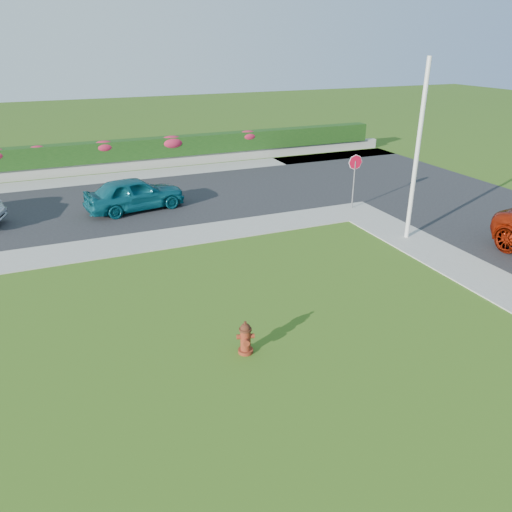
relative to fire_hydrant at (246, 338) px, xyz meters
name	(u,v)px	position (x,y,z in m)	size (l,w,h in m)	color
ground	(317,359)	(1.44, -0.92, -0.40)	(120.00, 120.00, 0.00)	black
street_far	(60,211)	(-3.56, 13.08, -0.38)	(26.00, 8.00, 0.04)	black
sidewalk_far	(37,257)	(-4.56, 8.08, -0.38)	(24.00, 2.00, 0.04)	gray
curb_corner	(356,211)	(8.44, 8.08, -0.38)	(2.00, 2.00, 0.04)	gray
sidewalk_beyond	(132,176)	(0.44, 18.08, -0.38)	(34.00, 2.00, 0.04)	gray
retaining_wall	(127,165)	(0.44, 19.58, -0.10)	(34.00, 0.40, 0.60)	gray
hedge	(125,150)	(0.44, 19.68, 0.75)	(32.00, 0.90, 1.10)	black
fire_hydrant	(246,338)	(0.00, 0.00, 0.00)	(0.45, 0.42, 0.85)	#55110D
sedan_teal	(135,194)	(-0.42, 11.98, 0.36)	(1.71, 4.26, 1.45)	#0C505F
utility_pole	(417,153)	(8.45, 4.66, 2.82)	(0.16, 0.16, 6.45)	silver
stop_sign	(355,169)	(8.50, 8.50, 1.38)	(0.66, 0.06, 2.42)	slate
flower_clump_c	(38,151)	(-4.10, 19.58, 1.08)	(1.07, 0.69, 0.54)	#B11E3C
flower_clump_d	(104,147)	(-0.68, 19.58, 1.03)	(1.33, 0.85, 0.66)	#B11E3C
flower_clump_e	(172,142)	(3.16, 19.58, 0.99)	(1.54, 0.99, 0.77)	#B11E3C
flower_clump_f	(248,136)	(7.96, 19.58, 1.04)	(1.30, 0.84, 0.65)	#B11E3C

